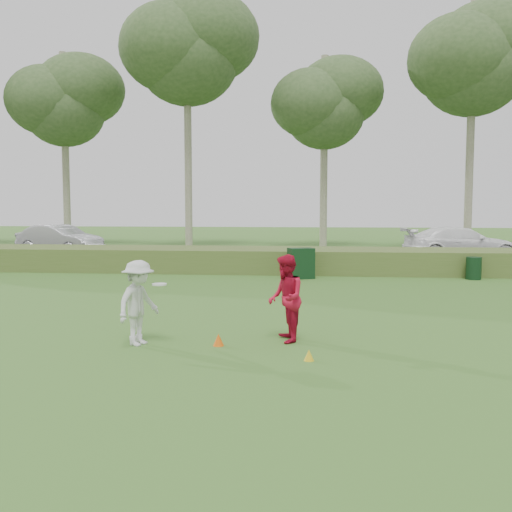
# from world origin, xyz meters

# --- Properties ---
(ground) EXTENTS (120.00, 120.00, 0.00)m
(ground) POSITION_xyz_m (0.00, 0.00, 0.00)
(ground) COLOR #316321
(ground) RESTS_ON ground
(reed_strip) EXTENTS (80.00, 3.00, 0.90)m
(reed_strip) POSITION_xyz_m (0.00, 12.00, 0.45)
(reed_strip) COLOR #455E25
(reed_strip) RESTS_ON ground
(park_road) EXTENTS (80.00, 6.00, 0.06)m
(park_road) POSITION_xyz_m (0.00, 17.00, 0.03)
(park_road) COLOR #2D2D2D
(park_road) RESTS_ON ground
(tree_2) EXTENTS (6.50, 6.50, 12.00)m
(tree_2) POSITION_xyz_m (-14.00, 24.00, 8.97)
(tree_2) COLOR gray
(tree_2) RESTS_ON ground
(tree_3) EXTENTS (7.80, 7.80, 15.50)m
(tree_3) POSITION_xyz_m (-6.00, 23.00, 11.60)
(tree_3) COLOR gray
(tree_3) RESTS_ON ground
(tree_4) EXTENTS (6.24, 6.24, 11.50)m
(tree_4) POSITION_xyz_m (2.00, 24.50, 8.59)
(tree_4) COLOR gray
(tree_4) RESTS_ON ground
(tree_5) EXTENTS (7.28, 7.28, 14.00)m
(tree_5) POSITION_xyz_m (10.00, 22.50, 10.47)
(tree_5) COLOR gray
(tree_5) RESTS_ON ground
(player_white) EXTENTS (1.00, 1.17, 1.58)m
(player_white) POSITION_xyz_m (-1.74, -0.31, 0.79)
(player_white) COLOR silver
(player_white) RESTS_ON ground
(player_red) EXTENTS (0.77, 0.91, 1.66)m
(player_red) POSITION_xyz_m (0.96, 0.22, 0.83)
(player_red) COLOR #B80F2D
(player_red) RESTS_ON ground
(cone_orange) EXTENTS (0.20, 0.20, 0.23)m
(cone_orange) POSITION_xyz_m (-0.26, -0.23, 0.11)
(cone_orange) COLOR #E65A0C
(cone_orange) RESTS_ON ground
(cone_yellow) EXTENTS (0.17, 0.17, 0.19)m
(cone_yellow) POSITION_xyz_m (1.41, -1.09, 0.10)
(cone_yellow) COLOR gold
(cone_yellow) RESTS_ON ground
(utility_cabinet) EXTENTS (1.01, 0.83, 1.09)m
(utility_cabinet) POSITION_xyz_m (1.01, 9.77, 0.54)
(utility_cabinet) COLOR black
(utility_cabinet) RESTS_ON ground
(trash_bin) EXTENTS (0.64, 0.64, 0.79)m
(trash_bin) POSITION_xyz_m (7.07, 10.16, 0.39)
(trash_bin) COLOR black
(trash_bin) RESTS_ON ground
(car_mid) EXTENTS (5.00, 3.13, 1.56)m
(car_mid) POSITION_xyz_m (-11.66, 17.82, 0.84)
(car_mid) COLOR #B7B7BB
(car_mid) RESTS_ON park_road
(car_right) EXTENTS (5.52, 2.74, 1.54)m
(car_right) POSITION_xyz_m (8.33, 17.10, 0.83)
(car_right) COLOR white
(car_right) RESTS_ON park_road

